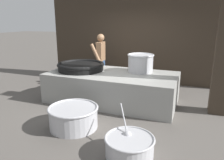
% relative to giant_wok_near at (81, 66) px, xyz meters
% --- Properties ---
extents(ground_plane, '(60.00, 60.00, 0.00)m').
position_rel_giant_wok_near_xyz_m(ground_plane, '(0.91, 0.01, -0.88)').
color(ground_plane, '#56514C').
extents(back_wall, '(6.37, 0.24, 4.05)m').
position_rel_giant_wok_near_xyz_m(back_wall, '(0.91, 2.28, 1.14)').
color(back_wall, '#382D23').
rests_on(back_wall, ground_plane).
extents(hearth_platform, '(3.32, 1.64, 0.77)m').
position_rel_giant_wok_near_xyz_m(hearth_platform, '(0.91, 0.01, -0.50)').
color(hearth_platform, gray).
rests_on(hearth_platform, ground_plane).
extents(giant_wok_near, '(1.28, 1.28, 0.21)m').
position_rel_giant_wok_near_xyz_m(giant_wok_near, '(0.00, 0.00, 0.00)').
color(giant_wok_near, black).
rests_on(giant_wok_near, hearth_platform).
extents(stock_pot, '(0.70, 0.70, 0.47)m').
position_rel_giant_wok_near_xyz_m(stock_pot, '(1.56, 0.41, 0.14)').
color(stock_pot, '#B7B7BC').
rests_on(stock_pot, hearth_platform).
extents(cook, '(0.43, 0.65, 1.69)m').
position_rel_giant_wok_near_xyz_m(cook, '(0.08, 1.15, 0.03)').
color(cook, '#8C6647').
rests_on(cook, ground_plane).
extents(prep_bowl_vegetables, '(0.81, 0.96, 0.65)m').
position_rel_giant_wok_near_xyz_m(prep_bowl_vegetables, '(2.07, -2.19, -0.70)').
color(prep_bowl_vegetables, '#B7B7BC').
rests_on(prep_bowl_vegetables, ground_plane).
extents(prep_bowl_meat, '(1.01, 1.01, 0.44)m').
position_rel_giant_wok_near_xyz_m(prep_bowl_meat, '(0.74, -1.68, -0.64)').
color(prep_bowl_meat, '#B7B7BC').
rests_on(prep_bowl_meat, ground_plane).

